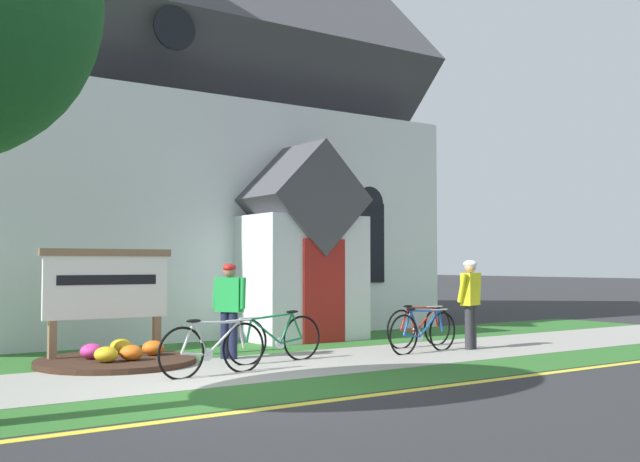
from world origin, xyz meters
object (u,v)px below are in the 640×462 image
(church_sign, at_px, (107,287))
(roadside_conifer, at_px, (364,168))
(bicycle_silver, at_px, (213,348))
(bicycle_green, at_px, (423,332))
(cyclist_in_red_jersey, at_px, (470,297))
(bicycle_blue, at_px, (419,327))
(bicycle_black, at_px, (275,338))
(cyclist_in_orange_jersey, at_px, (229,304))

(church_sign, height_order, roadside_conifer, roadside_conifer)
(bicycle_silver, xyz_separation_m, bicycle_green, (4.34, 0.36, -0.01))
(cyclist_in_red_jersey, bearing_deg, roadside_conifer, 67.19)
(roadside_conifer, bearing_deg, bicycle_blue, -119.12)
(bicycle_green, relative_size, bicycle_blue, 1.01)
(roadside_conifer, bearing_deg, bicycle_green, -120.13)
(cyclist_in_red_jersey, height_order, roadside_conifer, roadside_conifer)
(church_sign, relative_size, bicycle_blue, 1.23)
(bicycle_black, height_order, roadside_conifer, roadside_conifer)
(bicycle_silver, bearing_deg, cyclist_in_orange_jersey, 55.53)
(church_sign, distance_m, bicycle_black, 2.90)
(bicycle_silver, relative_size, bicycle_blue, 1.02)
(church_sign, relative_size, bicycle_black, 1.18)
(bicycle_black, relative_size, roadside_conifer, 0.27)
(cyclist_in_red_jersey, distance_m, roadside_conifer, 8.43)
(bicycle_silver, bearing_deg, church_sign, 107.74)
(church_sign, height_order, bicycle_green, church_sign)
(bicycle_green, height_order, cyclist_in_red_jersey, cyclist_in_red_jersey)
(cyclist_in_red_jersey, bearing_deg, cyclist_in_orange_jersey, 163.77)
(bicycle_black, xyz_separation_m, cyclist_in_red_jersey, (3.93, -0.50, 0.59))
(bicycle_silver, distance_m, roadside_conifer, 11.83)
(bicycle_silver, bearing_deg, bicycle_green, 4.73)
(church_sign, relative_size, roadside_conifer, 0.32)
(bicycle_silver, height_order, roadside_conifer, roadside_conifer)
(bicycle_silver, height_order, bicycle_blue, bicycle_silver)
(cyclist_in_red_jersey, bearing_deg, bicycle_green, 172.38)
(bicycle_black, xyz_separation_m, cyclist_in_orange_jersey, (-0.44, 0.77, 0.54))
(bicycle_silver, xyz_separation_m, bicycle_black, (1.47, 0.72, 0.00))
(bicycle_silver, distance_m, bicycle_green, 4.36)
(bicycle_green, distance_m, cyclist_in_orange_jersey, 3.55)
(church_sign, distance_m, cyclist_in_red_jersey, 6.53)
(church_sign, bearing_deg, roadside_conifer, 28.38)
(church_sign, xyz_separation_m, cyclist_in_orange_jersey, (1.79, -0.89, -0.29))
(church_sign, height_order, cyclist_in_red_jersey, church_sign)
(church_sign, height_order, bicycle_blue, church_sign)
(bicycle_green, bearing_deg, cyclist_in_red_jersey, -7.62)
(bicycle_blue, distance_m, cyclist_in_orange_jersey, 3.96)
(bicycle_green, xyz_separation_m, bicycle_black, (-2.88, 0.36, 0.01))
(bicycle_green, distance_m, roadside_conifer, 8.99)
(bicycle_blue, distance_m, cyclist_in_red_jersey, 1.17)
(bicycle_silver, distance_m, bicycle_blue, 5.05)
(bicycle_black, relative_size, bicycle_blue, 1.04)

